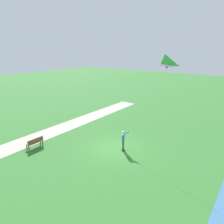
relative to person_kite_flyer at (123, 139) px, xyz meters
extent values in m
plane|color=#33702D|center=(0.72, 0.19, -1.05)|extent=(120.00, 120.00, 0.00)
cube|color=#ADA393|center=(8.11, 2.19, -1.04)|extent=(2.81, 32.03, 0.02)
cube|color=#232328|center=(0.07, -0.10, -1.02)|extent=(0.26, 0.22, 0.06)
cylinder|color=#383842|center=(0.08, -0.09, -0.60)|extent=(0.14, 0.14, 0.82)
cube|color=#232328|center=(-0.06, 0.10, -1.02)|extent=(0.26, 0.22, 0.06)
cylinder|color=#383842|center=(-0.04, 0.11, -0.60)|extent=(0.14, 0.14, 0.82)
cube|color=teal|center=(0.02, 0.01, 0.11)|extent=(0.40, 0.46, 0.60)
sphere|color=#DBB28E|center=(0.02, 0.01, 0.57)|extent=(0.22, 0.22, 0.22)
ellipsoid|color=tan|center=(0.03, 0.02, 0.61)|extent=(0.31, 0.31, 0.13)
cylinder|color=teal|center=(-0.12, -0.18, 0.56)|extent=(0.56, 0.12, 0.43)
cylinder|color=teal|center=(-0.22, -0.03, 0.56)|extent=(0.35, 0.53, 0.43)
sphere|color=#DBB28E|center=(-0.30, -0.19, 0.69)|extent=(0.10, 0.10, 0.10)
pyramid|color=green|center=(-2.48, -1.43, 6.35)|extent=(1.70, 1.34, 0.83)
cone|color=#E02D9E|center=(-2.61, -1.62, 5.85)|extent=(0.28, 0.28, 0.22)
cylinder|color=black|center=(-2.61, -1.62, 5.96)|extent=(1.37, 0.89, 0.02)
cylinder|color=silver|center=(-1.46, -0.91, 3.25)|extent=(2.32, 1.45, 5.11)
cube|color=brown|center=(6.48, 4.17, -0.60)|extent=(0.46, 1.51, 0.05)
cube|color=brown|center=(6.29, 4.16, -0.37)|extent=(0.06, 1.50, 0.40)
cube|color=#2D2D33|center=(6.64, 4.84, -0.82)|extent=(0.06, 0.06, 0.45)
cube|color=#2D2D33|center=(6.32, 4.84, -0.82)|extent=(0.06, 0.06, 0.45)
cube|color=#2D2D33|center=(6.65, 3.50, -0.82)|extent=(0.06, 0.06, 0.45)
cube|color=#2D2D33|center=(6.33, 3.50, -0.82)|extent=(0.06, 0.06, 0.45)
camera|label=1|loc=(-8.63, 13.03, 7.17)|focal=32.84mm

